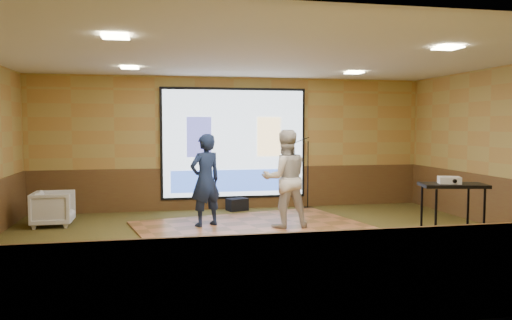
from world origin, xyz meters
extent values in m
plane|color=#2F3819|center=(0.00, 0.00, 0.00)|extent=(9.00, 9.00, 0.00)
cube|color=#A98F46|center=(0.00, 3.50, 1.50)|extent=(9.00, 0.04, 3.00)
cube|color=#A98F46|center=(0.00, -3.50, 1.50)|extent=(9.00, 0.04, 3.00)
cube|color=silver|center=(0.00, 0.00, 3.00)|extent=(9.00, 7.00, 0.04)
cube|color=#54321C|center=(0.00, 3.48, 0.47)|extent=(9.00, 0.04, 0.95)
cube|color=#54321C|center=(0.00, -3.48, 0.47)|extent=(9.00, 0.04, 0.95)
cube|color=#54321C|center=(4.48, 0.00, 0.47)|extent=(0.04, 7.00, 0.95)
cube|color=black|center=(0.00, 3.45, 1.50)|extent=(3.32, 0.03, 2.52)
cube|color=#C9E3FF|center=(0.00, 3.42, 1.50)|extent=(3.20, 0.02, 2.40)
cube|color=#40448E|center=(-0.80, 3.40, 1.65)|extent=(0.55, 0.01, 0.90)
cube|color=#FCD991|center=(0.80, 3.40, 1.65)|extent=(0.55, 0.01, 0.90)
cube|color=blue|center=(0.00, 3.40, 0.65)|extent=(2.88, 0.01, 0.50)
cube|color=#FDEEBE|center=(-2.20, 1.80, 2.97)|extent=(0.32, 0.32, 0.02)
cube|color=#FDEEBE|center=(2.20, 1.80, 2.97)|extent=(0.32, 0.32, 0.02)
cube|color=#FDEEBE|center=(-2.20, -1.50, 2.97)|extent=(0.32, 0.32, 0.02)
cube|color=#FDEEBE|center=(2.20, -1.50, 2.97)|extent=(0.32, 0.32, 0.02)
cube|color=#A7653D|center=(0.04, 1.08, 0.01)|extent=(4.74, 3.98, 0.03)
imported|color=#142040|center=(-0.85, 1.48, 0.89)|extent=(0.75, 0.65, 1.72)
imported|color=beige|center=(0.58, 1.08, 0.93)|extent=(0.89, 0.71, 1.80)
cylinder|color=black|center=(2.35, -1.07, 0.48)|extent=(0.04, 0.04, 0.96)
cylinder|color=black|center=(3.16, -1.07, 0.48)|extent=(0.04, 0.04, 0.96)
cylinder|color=black|center=(2.35, -0.67, 0.48)|extent=(0.04, 0.04, 0.96)
cylinder|color=black|center=(3.16, -0.67, 0.48)|extent=(0.04, 0.04, 0.96)
cube|color=black|center=(2.75, -0.87, 0.99)|extent=(0.96, 0.51, 0.05)
cube|color=black|center=(2.75, -0.87, 0.25)|extent=(0.86, 0.46, 0.03)
cube|color=silver|center=(2.69, -0.85, 1.07)|extent=(0.39, 0.36, 0.11)
cylinder|color=black|center=(1.67, 3.19, 0.01)|extent=(0.27, 0.27, 0.02)
cylinder|color=black|center=(1.67, 3.19, 0.77)|extent=(0.02, 0.02, 1.55)
cylinder|color=black|center=(1.44, 3.19, 1.55)|extent=(0.49, 0.02, 0.19)
cylinder|color=black|center=(1.21, 3.19, 1.63)|extent=(0.11, 0.05, 0.08)
imported|color=gray|center=(-3.68, 2.18, 0.33)|extent=(0.74, 0.72, 0.67)
cube|color=black|center=(0.02, 3.19, 0.14)|extent=(0.51, 0.42, 0.27)
camera|label=1|loc=(-1.73, -7.77, 1.91)|focal=35.00mm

